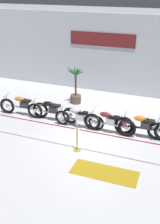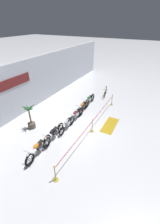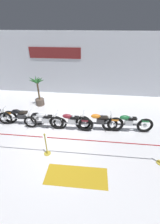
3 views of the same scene
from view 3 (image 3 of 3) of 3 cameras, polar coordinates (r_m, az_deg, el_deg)
ground_plane at (r=7.32m, az=-9.26°, el=-8.89°), size 120.00×120.00×0.00m
back_wall at (r=10.94m, az=-3.38°, el=17.55°), size 28.00×0.29×4.20m
motorcycle_black_1 at (r=8.29m, az=-21.67°, el=-1.65°), size 2.40×0.62×0.94m
motorcycle_silver_2 at (r=7.64m, az=-13.29°, el=-3.15°), size 2.18×0.62×0.91m
motorcycle_maroon_3 at (r=7.33m, az=-3.48°, el=-3.83°), size 2.19×0.62×0.95m
motorcycle_orange_4 at (r=7.34m, az=7.25°, el=-3.86°), size 2.37×0.62×0.97m
motorcycle_green_5 at (r=7.56m, az=17.57°, el=-4.12°), size 2.46×0.62×0.96m
potted_palm_left_of_row at (r=9.75m, az=-15.55°, el=7.49°), size 0.98×1.00×2.02m
stanchion_far_left at (r=6.55m, az=-23.98°, el=-9.04°), size 8.85×0.28×1.05m
stanchion_mid_left at (r=6.29m, az=-12.66°, el=-12.97°), size 0.28×0.28×1.05m
floor_banner at (r=5.73m, az=-1.41°, el=-23.20°), size 2.20×0.89×0.01m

